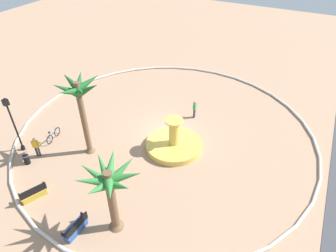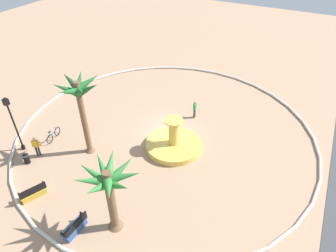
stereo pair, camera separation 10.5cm
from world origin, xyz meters
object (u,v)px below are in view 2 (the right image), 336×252
(palm_tree_by_curb, at_px, (79,97))
(person_cyclist_helmet, at_px, (36,146))
(fountain, at_px, (174,144))
(bicycle_red_frame, at_px, (54,135))
(bench_east, at_px, (33,193))
(palm_tree_near_fountain, at_px, (109,184))
(bench_west, at_px, (75,228))
(person_cyclist_photo, at_px, (195,108))
(trash_bin, at_px, (27,159))
(lamppost, at_px, (13,120))

(palm_tree_by_curb, bearing_deg, person_cyclist_helmet, -54.62)
(palm_tree_by_curb, bearing_deg, fountain, 120.88)
(bicycle_red_frame, bearing_deg, fountain, 111.29)
(bicycle_red_frame, bearing_deg, bench_east, 32.89)
(fountain, relative_size, palm_tree_near_fountain, 0.91)
(bench_west, relative_size, person_cyclist_photo, 0.97)
(palm_tree_by_curb, bearing_deg, trash_bin, -44.97)
(palm_tree_near_fountain, distance_m, bench_east, 6.51)
(fountain, distance_m, person_cyclist_photo, 4.37)
(palm_tree_by_curb, relative_size, person_cyclist_helmet, 3.75)
(palm_tree_near_fountain, bearing_deg, lamppost, -102.66)
(palm_tree_near_fountain, xyz_separation_m, person_cyclist_photo, (-11.91, -0.37, -2.52))
(bench_west, xyz_separation_m, bicycle_red_frame, (-5.52, -7.08, 0.04))
(bench_west, bearing_deg, lamppost, -113.40)
(bench_east, bearing_deg, bench_west, 80.22)
(bench_west, bearing_deg, person_cyclist_helmet, -118.37)
(fountain, bearing_deg, person_cyclist_photo, -177.13)
(bench_east, bearing_deg, person_cyclist_photo, 157.05)
(palm_tree_near_fountain, bearing_deg, trash_bin, -98.93)
(bicycle_red_frame, xyz_separation_m, person_cyclist_helmet, (1.91, 0.38, 0.51))
(fountain, relative_size, palm_tree_by_curb, 0.69)
(trash_bin, distance_m, bicycle_red_frame, 2.88)
(bench_west, bearing_deg, person_cyclist_photo, 174.09)
(bench_east, bearing_deg, bicycle_red_frame, -147.11)
(palm_tree_by_curb, xyz_separation_m, person_cyclist_photo, (-7.50, 5.08, -3.68))
(bench_east, height_order, bench_west, same)
(palm_tree_near_fountain, xyz_separation_m, bicycle_red_frame, (-4.20, -8.82, -3.06))
(fountain, height_order, palm_tree_near_fountain, palm_tree_near_fountain)
(palm_tree_by_curb, relative_size, person_cyclist_photo, 3.63)
(person_cyclist_photo, bearing_deg, bench_east, -22.95)
(lamppost, bearing_deg, bench_west, 66.60)
(fountain, height_order, bicycle_red_frame, fountain)
(palm_tree_near_fountain, bearing_deg, person_cyclist_helmet, -105.19)
(lamppost, height_order, person_cyclist_helmet, lamppost)
(fountain, height_order, bench_west, fountain)
(bench_east, distance_m, person_cyclist_helmet, 4.06)
(palm_tree_near_fountain, xyz_separation_m, bench_west, (1.32, -1.74, -3.10))
(fountain, height_order, lamppost, lamppost)
(lamppost, distance_m, trash_bin, 2.82)
(person_cyclist_helmet, height_order, person_cyclist_photo, person_cyclist_photo)
(bicycle_red_frame, bearing_deg, person_cyclist_photo, 132.38)
(trash_bin, bearing_deg, person_cyclist_helmet, 174.90)
(person_cyclist_photo, bearing_deg, trash_bin, -37.63)
(person_cyclist_photo, bearing_deg, palm_tree_near_fountain, 1.78)
(person_cyclist_helmet, bearing_deg, palm_tree_near_fountain, 74.81)
(bench_west, bearing_deg, bench_east, -99.78)
(bench_west, xyz_separation_m, person_cyclist_photo, (-13.23, 1.37, 0.58))
(palm_tree_by_curb, distance_m, person_cyclist_helmet, 5.21)
(fountain, xyz_separation_m, bench_west, (8.90, -1.59, 0.00))
(palm_tree_near_fountain, relative_size, bench_east, 2.74)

